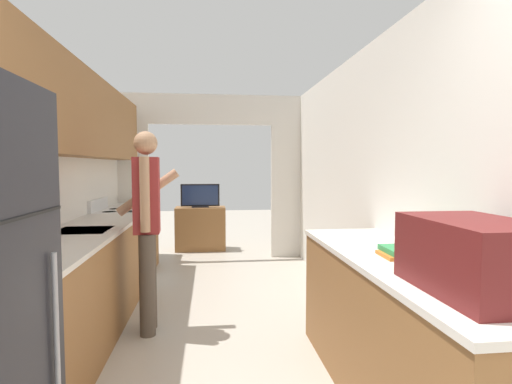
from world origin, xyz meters
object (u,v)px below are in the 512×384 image
object	(u,v)px
tv_cabinet	(201,228)
television	(200,196)
range_oven	(124,246)
suitcase	(474,256)
person	(147,225)
book_stack	(402,252)

from	to	relation	value
tv_cabinet	television	bearing A→B (deg)	-90.00
television	range_oven	bearing A→B (deg)	-116.50
suitcase	television	xyz separation A→B (m)	(-1.26, 5.21, -0.12)
person	suitcase	world-z (taller)	person
tv_cabinet	television	distance (m)	0.56
person	tv_cabinet	size ratio (longest dim) A/B	2.05
book_stack	person	bearing A→B (deg)	143.25
person	television	bearing A→B (deg)	-9.76
range_oven	person	size ratio (longest dim) A/B	0.60
tv_cabinet	television	xyz separation A→B (m)	(0.00, -0.04, 0.56)
range_oven	book_stack	world-z (taller)	range_oven
range_oven	tv_cabinet	distance (m)	2.03
person	television	world-z (taller)	person
person	book_stack	bearing A→B (deg)	-130.10
range_oven	television	distance (m)	2.04
range_oven	suitcase	distance (m)	4.09
tv_cabinet	range_oven	bearing A→B (deg)	-115.97
person	television	xyz separation A→B (m)	(0.37, 3.30, -0.00)
range_oven	television	bearing A→B (deg)	63.50
person	range_oven	bearing A→B (deg)	15.38
person	suitcase	size ratio (longest dim) A/B	2.61
person	tv_cabinet	xyz separation A→B (m)	(0.37, 3.34, -0.56)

